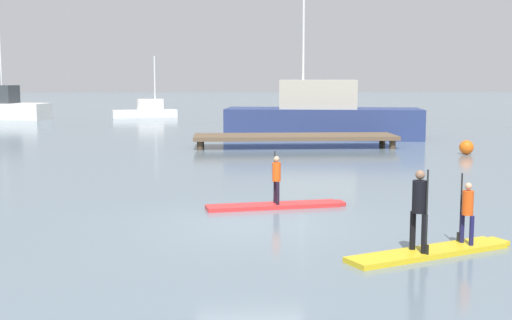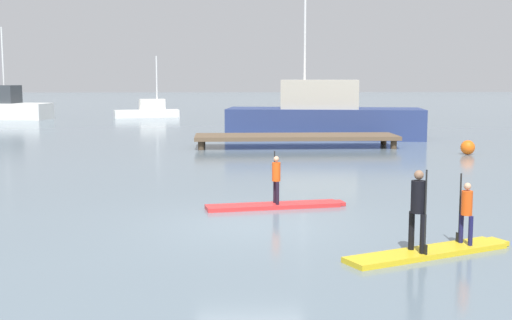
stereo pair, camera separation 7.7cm
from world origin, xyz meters
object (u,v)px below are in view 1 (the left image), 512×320
object	(u,v)px
paddler_child_front	(467,209)
motor_boat_small_navy	(146,111)
paddleboard_far	(432,252)
paddler_adult	(420,205)
mooring_buoy_near	(466,147)
fishing_boat_white_large	(322,116)
paddleboard_near	(276,206)
paddler_child_solo	(276,177)

from	to	relation	value
paddler_child_front	motor_boat_small_navy	distance (m)	42.27
paddleboard_far	paddler_adult	xyz separation A→B (m)	(-0.30, -0.14, 0.90)
mooring_buoy_near	paddler_adult	bearing A→B (deg)	-113.32
paddler_adult	paddleboard_far	bearing A→B (deg)	25.28
paddler_adult	fishing_boat_white_large	distance (m)	23.39
paddleboard_far	fishing_boat_white_large	size ratio (longest dim) A/B	0.33
paddleboard_far	paddler_adult	size ratio (longest dim) A/B	2.26
paddleboard_near	paddler_adult	xyz separation A→B (m)	(2.19, -4.72, 0.90)
paddler_child_front	paddleboard_near	bearing A→B (deg)	127.70
paddleboard_near	paddler_child_front	world-z (taller)	paddler_child_front
paddler_child_solo	mooring_buoy_near	size ratio (longest dim) A/B	2.18
paddler_child_solo	paddleboard_far	world-z (taller)	paddler_child_solo
paddler_child_solo	fishing_boat_white_large	size ratio (longest dim) A/B	0.12
paddleboard_near	paddler_child_solo	world-z (taller)	paddler_child_solo
paddler_child_front	motor_boat_small_navy	xyz separation A→B (m)	(-10.36, 40.98, -0.23)
paddler_adult	motor_boat_small_navy	xyz separation A→B (m)	(-9.29, 41.48, -0.42)
paddler_child_solo	fishing_boat_white_large	distance (m)	19.01
paddler_child_front	mooring_buoy_near	bearing A→B (deg)	69.46
paddleboard_far	paddler_child_solo	bearing A→B (deg)	118.38
fishing_boat_white_large	paddleboard_near	bearing A→B (deg)	-102.16
paddleboard_near	paddleboard_far	xyz separation A→B (m)	(2.49, -4.58, -0.00)
motor_boat_small_navy	mooring_buoy_near	distance (m)	30.39
paddleboard_near	paddler_child_front	bearing A→B (deg)	-52.30
paddler_adult	paddler_child_front	world-z (taller)	paddler_adult
paddler_child_front	motor_boat_small_navy	bearing A→B (deg)	104.19
paddleboard_near	paddleboard_far	bearing A→B (deg)	-61.48
mooring_buoy_near	fishing_boat_white_large	bearing A→B (deg)	122.90
paddler_child_solo	paddler_adult	world-z (taller)	paddler_adult
paddler_child_solo	motor_boat_small_navy	xyz separation A→B (m)	(-7.10, 36.74, -0.24)
paddleboard_far	mooring_buoy_near	size ratio (longest dim) A/B	5.78
paddleboard_far	motor_boat_small_navy	bearing A→B (deg)	103.05
paddler_child_solo	fishing_boat_white_large	xyz separation A→B (m)	(4.00, 18.58, 0.37)
paddler_child_solo	mooring_buoy_near	distance (m)	14.14
motor_boat_small_navy	paddler_child_front	bearing A→B (deg)	-75.81
paddleboard_far	mooring_buoy_near	xyz separation A→B (m)	(6.46, 15.54, 0.25)
paddler_adult	paddler_child_front	size ratio (longest dim) A/B	1.14
paddler_child_solo	fishing_boat_white_large	bearing A→B (deg)	77.85
paddler_adult	mooring_buoy_near	size ratio (longest dim) A/B	2.56
paddler_child_solo	motor_boat_small_navy	distance (m)	37.43
paddler_child_solo	paddler_child_front	xyz separation A→B (m)	(3.26, -4.24, -0.01)
paddler_adult	mooring_buoy_near	xyz separation A→B (m)	(6.76, 15.68, -0.66)
mooring_buoy_near	paddler_child_solo	bearing A→B (deg)	-129.27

